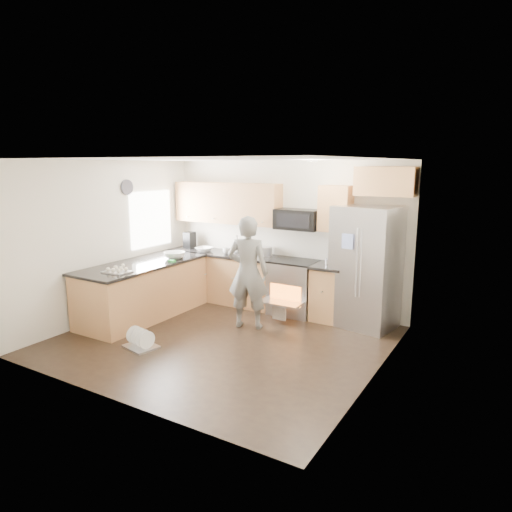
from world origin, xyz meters
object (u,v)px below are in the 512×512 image
Objects in this scene: refrigerator at (366,267)px; dish_rack at (141,342)px; stove_range at (294,275)px; person at (248,272)px.

dish_rack is at bearing -124.19° from refrigerator.
stove_range is at bearing 64.48° from dish_rack.
stove_range reaches higher than dish_rack.
person reaches higher than dish_rack.
person is 1.90m from dish_rack.
person is (-1.55, -0.99, -0.07)m from refrigerator.
stove_range is 1.01× the size of person.
person is at bearing -107.99° from stove_range.
refrigerator is 3.69× the size of dish_rack.
stove_range is 3.46× the size of dish_rack.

